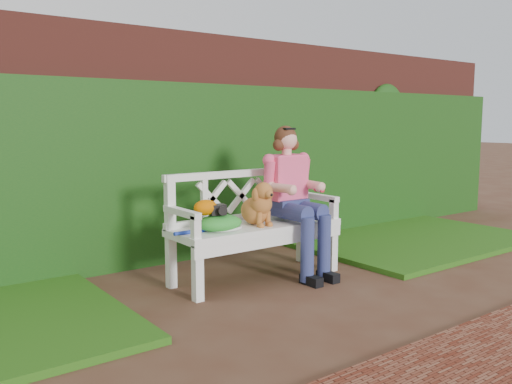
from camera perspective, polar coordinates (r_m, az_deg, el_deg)
ground at (r=4.10m, az=4.45°, el=-11.63°), size 60.00×60.00×0.00m
brick_wall at (r=5.46m, az=-8.71°, el=4.85°), size 10.00×0.30×2.20m
ivy_hedge at (r=5.28m, az=-7.53°, el=2.07°), size 10.00×0.18×1.70m
grass_right at (r=6.39m, az=15.46°, el=-4.69°), size 2.60×2.00×0.05m
garden_bench at (r=4.64m, az=0.00°, el=-6.26°), size 1.60×0.67×0.48m
seated_woman at (r=4.77m, az=3.53°, el=-1.32°), size 0.74×0.83×1.23m
dog at (r=4.50m, az=0.12°, el=-1.15°), size 0.33×0.39×0.37m
tennis_racket at (r=4.34m, az=-3.86°, el=-3.78°), size 0.67×0.36×0.03m
green_bag at (r=4.31m, az=-3.86°, el=-3.21°), size 0.41×0.34×0.13m
camera_item at (r=4.28m, az=-4.08°, el=-1.85°), size 0.14×0.12×0.08m
baseball_glove at (r=4.25m, az=-5.34°, el=-1.64°), size 0.23×0.20×0.12m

